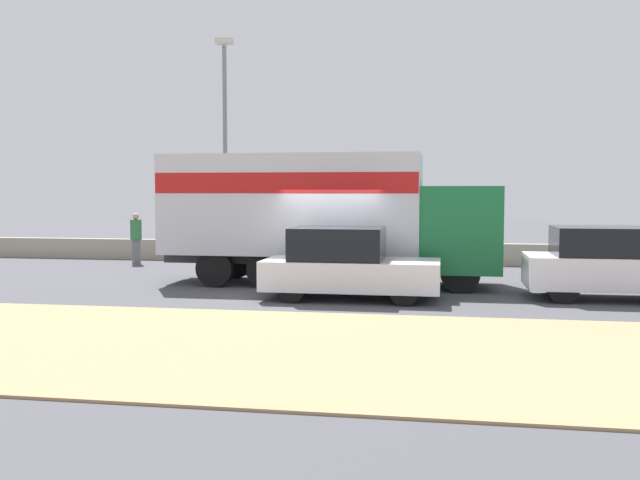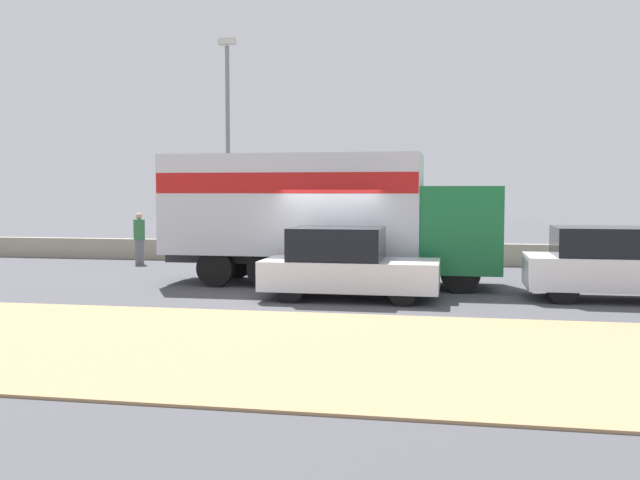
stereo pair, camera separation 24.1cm
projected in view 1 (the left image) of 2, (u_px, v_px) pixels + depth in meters
ground_plane at (325, 296)px, 16.78m from camera, size 80.00×80.00×0.00m
dirt_shoulder_foreground at (265, 347)px, 11.21m from camera, size 60.00×6.31×0.04m
stone_wall_backdrop at (362, 252)px, 24.33m from camera, size 60.00×0.35×0.72m
street_lamp at (225, 136)px, 23.66m from camera, size 0.56×0.28×7.49m
box_truck at (319, 208)px, 18.73m from camera, size 8.72×2.41×3.42m
car_hatchback at (347, 265)px, 16.26m from camera, size 4.00×1.77×1.64m
car_sedan_second at (609, 264)px, 16.18m from camera, size 3.84×1.80×1.66m
pedestrian at (136, 238)px, 23.98m from camera, size 0.38×0.38×1.73m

